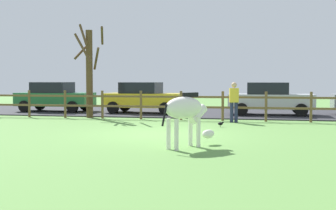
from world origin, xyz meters
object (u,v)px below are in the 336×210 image
at_px(parked_car_green, 55,96).
at_px(parked_car_yellow, 143,97).
at_px(bare_tree, 89,69).
at_px(zebra, 186,112).
at_px(crow_on_grass, 221,124).
at_px(visitor_near_fence, 234,100).
at_px(parked_car_silver, 270,98).

relative_size(parked_car_green, parked_car_yellow, 0.98).
bearing_deg(bare_tree, parked_car_green, 137.70).
relative_size(zebra, parked_car_green, 0.42).
relative_size(zebra, crow_on_grass, 7.75).
relative_size(bare_tree, parked_car_yellow, 1.04).
bearing_deg(visitor_near_fence, bare_tree, 171.70).
bearing_deg(parked_car_yellow, parked_car_green, 178.72).
xyz_separation_m(crow_on_grass, visitor_near_fence, (0.37, 1.86, 0.78)).
height_order(crow_on_grass, visitor_near_fence, visitor_near_fence).
distance_m(bare_tree, visitor_near_fence, 6.82).
xyz_separation_m(zebra, visitor_near_fence, (0.79, 7.09, -0.02)).
relative_size(bare_tree, zebra, 2.56).
bearing_deg(parked_car_green, parked_car_silver, -0.54).
xyz_separation_m(bare_tree, zebra, (5.83, -8.05, -1.29)).
bearing_deg(parked_car_yellow, crow_on_grass, -51.40).
xyz_separation_m(parked_car_yellow, parked_car_silver, (6.30, 0.00, 0.00)).
xyz_separation_m(zebra, parked_car_green, (-8.96, 10.90, -0.08)).
xyz_separation_m(crow_on_grass, parked_car_yellow, (-4.44, 5.57, 0.72)).
distance_m(bare_tree, parked_car_green, 4.45).
height_order(bare_tree, parked_car_yellow, bare_tree).
height_order(bare_tree, parked_car_silver, bare_tree).
bearing_deg(parked_car_green, visitor_near_fence, -21.37).
xyz_separation_m(zebra, crow_on_grass, (0.42, 5.22, -0.80)).
xyz_separation_m(parked_car_green, parked_car_silver, (11.24, -0.11, 0.00)).
height_order(bare_tree, zebra, bare_tree).
height_order(parked_car_green, visitor_near_fence, visitor_near_fence).
relative_size(parked_car_green, visitor_near_fence, 2.44).
bearing_deg(parked_car_yellow, parked_car_silver, 0.03).
bearing_deg(zebra, visitor_near_fence, 83.67).
bearing_deg(visitor_near_fence, parked_car_green, 158.63).
height_order(parked_car_green, parked_car_silver, same).
bearing_deg(parked_car_yellow, bare_tree, -123.39).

